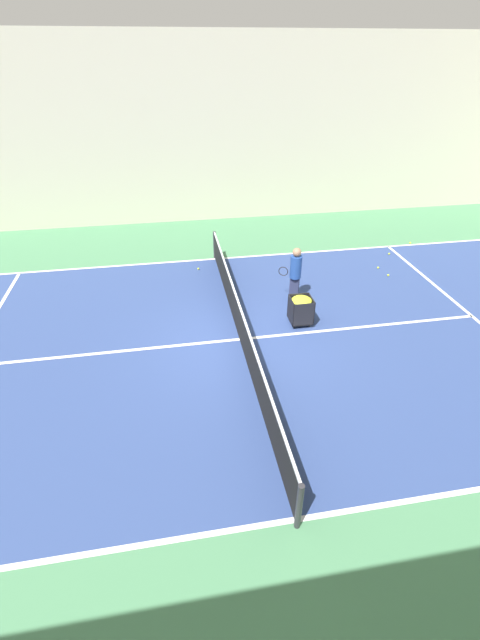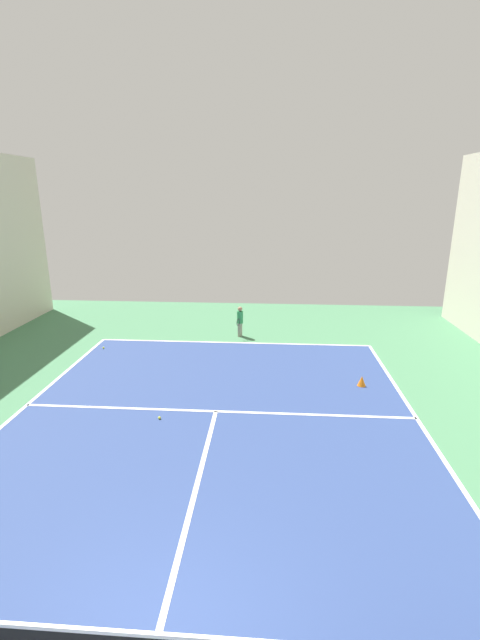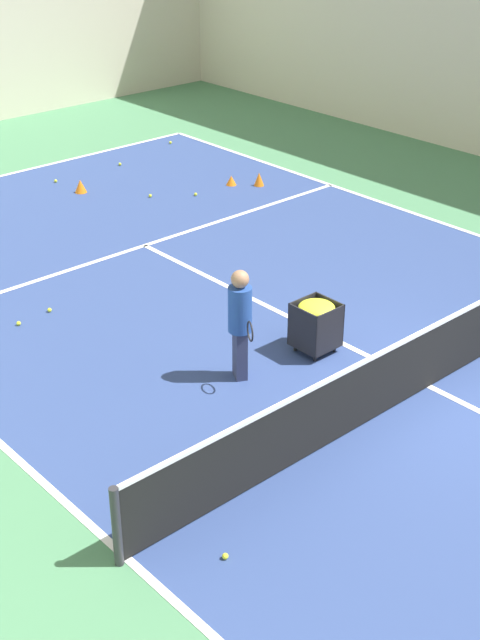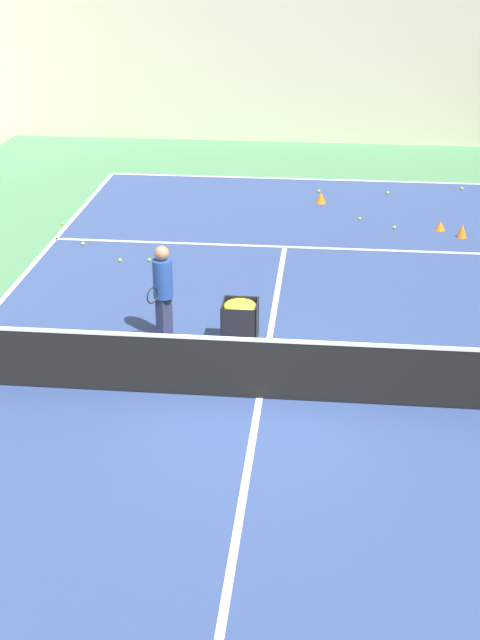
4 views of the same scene
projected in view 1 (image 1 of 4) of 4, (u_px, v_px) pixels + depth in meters
name	position (u px, v px, depth m)	size (l,w,h in m)	color
ground_plane	(240.00, 339.00, 10.95)	(36.28, 36.28, 0.00)	#477F56
court_playing_area	(240.00, 339.00, 10.95)	(10.11, 23.88, 0.00)	navy
line_sideline_left	(216.00, 259.00, 15.16)	(0.10, 23.88, 0.00)	white
line_sideline_right	(295.00, 520.00, 6.75)	(0.10, 23.88, 0.00)	white
line_service_far	(472.00, 316.00, 11.91)	(10.11, 0.10, 0.00)	white
line_centre_service	(240.00, 339.00, 10.95)	(0.10, 13.14, 0.00)	white
hall_enclosure_left	(199.00, 134.00, 16.85)	(0.15, 32.58, 6.95)	beige
tennis_net	(240.00, 323.00, 10.68)	(10.41, 0.10, 0.98)	#2D2D33
coach_at_net	(295.00, 271.00, 12.20)	(0.44, 0.68, 1.64)	#2D3351
ball_cart	(301.00, 306.00, 11.29)	(0.58, 0.58, 0.80)	black
tennis_ball_0	(198.00, 269.00, 14.40)	(0.07, 0.07, 0.07)	yellow
tennis_ball_1	(389.00, 254.00, 15.46)	(0.07, 0.07, 0.07)	yellow
tennis_ball_5	(378.00, 268.00, 14.47)	(0.07, 0.07, 0.07)	yellow
tennis_ball_8	(388.00, 275.00, 13.99)	(0.07, 0.07, 0.07)	yellow
tennis_ball_9	(410.00, 243.00, 16.33)	(0.07, 0.07, 0.07)	yellow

